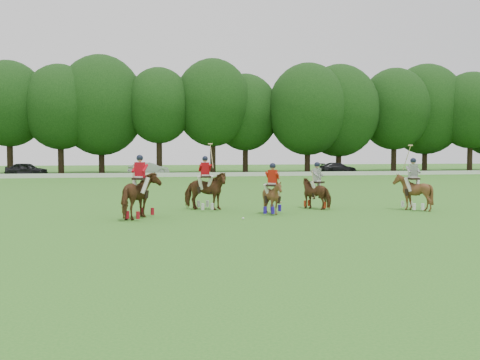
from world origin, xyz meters
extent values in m
plane|color=#2D7321|center=(0.00, 0.00, 0.00)|extent=(180.00, 180.00, 0.00)
cylinder|color=black|center=(-17.43, 48.92, 2.49)|extent=(0.70, 0.70, 4.98)
ellipsoid|color=black|center=(-17.43, 48.92, 8.28)|extent=(8.80, 8.80, 10.12)
cylinder|color=black|center=(-11.63, 48.49, 2.32)|extent=(0.70, 0.70, 4.64)
ellipsoid|color=black|center=(-11.63, 48.49, 7.95)|extent=(8.80, 8.80, 10.13)
cylinder|color=black|center=(-6.99, 49.52, 2.16)|extent=(0.70, 0.70, 4.31)
ellipsoid|color=black|center=(-6.99, 49.52, 8.31)|extent=(10.67, 10.67, 12.27)
cylinder|color=black|center=(-0.04, 48.00, 2.62)|extent=(0.70, 0.70, 5.24)
ellipsoid|color=black|center=(-0.04, 48.00, 8.26)|extent=(8.06, 8.06, 9.26)
cylinder|color=black|center=(6.63, 48.24, 2.59)|extent=(0.70, 0.70, 5.19)
ellipsoid|color=black|center=(6.63, 48.24, 8.75)|extent=(9.50, 9.50, 10.92)
cylinder|color=black|center=(11.06, 49.62, 2.24)|extent=(0.70, 0.70, 4.48)
ellipsoid|color=black|center=(11.06, 49.62, 7.71)|extent=(8.60, 8.60, 9.89)
cylinder|color=black|center=(18.54, 46.82, 2.11)|extent=(0.70, 0.70, 4.21)
ellipsoid|color=black|center=(18.54, 46.82, 8.00)|extent=(10.11, 10.11, 11.63)
cylinder|color=black|center=(23.25, 48.17, 2.03)|extent=(0.70, 0.70, 4.07)
ellipsoid|color=black|center=(23.25, 48.17, 7.99)|extent=(10.46, 10.46, 12.03)
cylinder|color=black|center=(31.16, 48.38, 2.40)|extent=(0.70, 0.70, 4.79)
ellipsoid|color=black|center=(31.16, 48.38, 8.35)|extent=(9.47, 9.47, 10.89)
cylinder|color=black|center=(36.59, 49.92, 2.22)|extent=(0.70, 0.70, 4.44)
ellipsoid|color=black|center=(36.59, 49.92, 8.51)|extent=(10.84, 10.84, 12.47)
cylinder|color=black|center=(41.42, 46.74, 2.43)|extent=(0.70, 0.70, 4.86)
ellipsoid|color=black|center=(41.42, 46.74, 8.21)|extent=(8.94, 8.94, 10.28)
cube|color=white|center=(0.00, 38.00, 0.22)|extent=(120.00, 0.10, 0.44)
imported|color=black|center=(-14.39, 42.50, 0.74)|extent=(4.63, 2.80, 1.47)
imported|color=#AAAAAF|center=(-1.46, 42.50, 0.72)|extent=(4.64, 2.92, 1.44)
imported|color=black|center=(20.97, 42.50, 0.66)|extent=(4.61, 2.00, 1.32)
imported|color=#4D2A14|center=(-2.68, 2.91, 0.90)|extent=(1.80, 2.34, 1.80)
cube|color=black|center=(-2.68, 2.91, 1.56)|extent=(0.64, 0.70, 0.08)
cylinder|color=tan|center=(-2.95, 3.04, 1.48)|extent=(0.12, 0.20, 1.29)
imported|color=#4D2A14|center=(0.20, 5.54, 0.86)|extent=(1.75, 1.51, 1.72)
cube|color=black|center=(0.20, 5.54, 1.49)|extent=(0.46, 0.57, 0.08)
cylinder|color=tan|center=(0.50, 5.55, 2.41)|extent=(0.05, 0.77, 1.08)
imported|color=#4D2A14|center=(2.74, 3.36, 0.70)|extent=(1.62, 1.67, 1.40)
cube|color=black|center=(2.74, 3.36, 1.22)|extent=(0.66, 0.71, 0.08)
cylinder|color=tan|center=(3.00, 3.20, 1.14)|extent=(0.13, 0.20, 1.29)
imported|color=#4D2A14|center=(5.28, 5.09, 0.70)|extent=(1.65, 1.76, 1.40)
cube|color=black|center=(5.28, 5.09, 1.21)|extent=(0.70, 0.71, 0.08)
cylinder|color=tan|center=(5.05, 4.90, 1.13)|extent=(0.16, 0.18, 1.29)
imported|color=#4D2A14|center=(9.27, 3.69, 0.81)|extent=(1.41, 1.56, 1.62)
cube|color=black|center=(9.27, 3.69, 1.41)|extent=(0.48, 0.59, 0.08)
cylinder|color=tan|center=(8.97, 3.71, 2.33)|extent=(0.09, 0.77, 1.08)
sphere|color=white|center=(1.20, 1.89, 0.04)|extent=(0.09, 0.09, 0.09)
camera|label=1|loc=(-2.81, -18.12, 2.59)|focal=40.00mm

